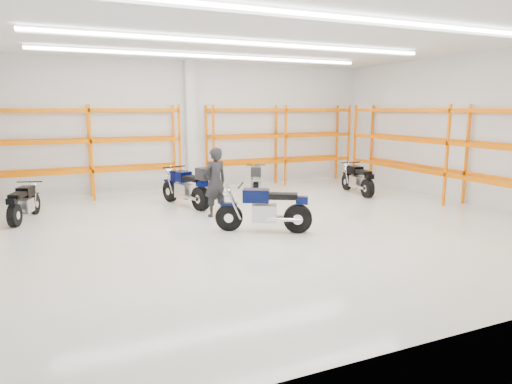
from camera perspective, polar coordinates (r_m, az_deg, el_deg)
name	(u,v)px	position (r m, az deg, el deg)	size (l,w,h in m)	color
ground	(259,227)	(11.26, 0.32, -4.37)	(14.00, 14.00, 0.00)	silver
room_shell	(258,91)	(10.92, 0.28, 12.56)	(14.02, 12.02, 4.51)	silver
motorcycle_main	(268,210)	(10.69, 1.49, -2.27)	(2.07, 1.27, 1.12)	black
motorcycle_back_a	(23,204)	(13.19, -27.09, -1.34)	(0.86, 1.89, 0.96)	black
motorcycle_back_b	(188,187)	(13.52, -8.46, 0.60)	(1.10, 2.38, 1.25)	black
motorcycle_back_c	(256,181)	(15.08, -0.03, 1.39)	(1.08, 1.98, 1.07)	black
motorcycle_back_d	(358,180)	(15.80, 12.65, 1.46)	(0.75, 2.10, 1.04)	black
standing_man	(215,182)	(12.23, -5.13, 1.23)	(0.68, 0.45, 1.86)	black
structural_column	(190,126)	(16.37, -8.19, 8.12)	(0.32, 0.32, 4.50)	white
pallet_racking_back_left	(90,143)	(15.47, -20.05, 5.75)	(5.67, 0.87, 3.00)	#FF6B00
pallet_racking_back_right	(281,138)	(17.33, 3.11, 6.79)	(5.67, 0.87, 3.00)	#FF6B00
pallet_racking_side	(458,145)	(14.83, 23.90, 5.43)	(0.87, 9.07, 3.00)	#FF6B00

